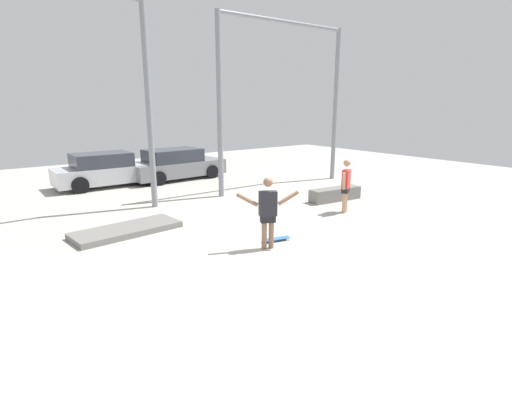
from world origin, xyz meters
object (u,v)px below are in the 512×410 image
(skateboard, at_px, (276,239))
(parked_car_grey, at_px, (176,165))
(manual_pad, at_px, (127,230))
(parked_car_silver, at_px, (105,170))
(grind_box, at_px, (335,194))
(bystander, at_px, (346,184))
(skateboarder, at_px, (268,209))

(skateboard, height_order, parked_car_grey, parked_car_grey)
(skateboard, distance_m, manual_pad, 4.16)
(manual_pad, bearing_deg, parked_car_grey, 54.39)
(manual_pad, xyz_separation_m, parked_car_silver, (1.56, 6.87, 0.61))
(skateboard, height_order, grind_box, grind_box)
(grind_box, bearing_deg, bystander, -127.21)
(manual_pad, distance_m, parked_car_silver, 7.07)
(skateboard, distance_m, parked_car_grey, 9.80)
(bystander, bearing_deg, grind_box, -154.64)
(skateboarder, height_order, skateboard, skateboarder)
(skateboard, bearing_deg, bystander, 25.68)
(grind_box, bearing_deg, manual_pad, 173.44)
(manual_pad, distance_m, bystander, 6.89)
(skateboarder, distance_m, skateboard, 1.09)
(grind_box, distance_m, manual_pad, 7.53)
(skateboard, relative_size, parked_car_grey, 0.17)
(grind_box, relative_size, parked_car_silver, 0.49)
(skateboard, xyz_separation_m, manual_pad, (-2.87, 3.02, 0.02))
(parked_car_silver, xyz_separation_m, parked_car_grey, (3.15, -0.29, -0.01))
(skateboarder, height_order, parked_car_silver, skateboarder)
(grind_box, distance_m, parked_car_grey, 7.95)
(skateboard, relative_size, manual_pad, 0.27)
(parked_car_grey, bearing_deg, bystander, -81.86)
(skateboarder, bearing_deg, bystander, 41.08)
(skateboard, distance_m, grind_box, 5.10)
(skateboarder, bearing_deg, manual_pad, 151.76)
(skateboarder, relative_size, grind_box, 0.86)
(skateboarder, distance_m, parked_car_silver, 10.19)
(parked_car_silver, relative_size, parked_car_grey, 0.93)
(skateboarder, height_order, grind_box, skateboarder)
(skateboard, height_order, bystander, bystander)
(grind_box, xyz_separation_m, parked_car_grey, (-2.77, 7.44, 0.45))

